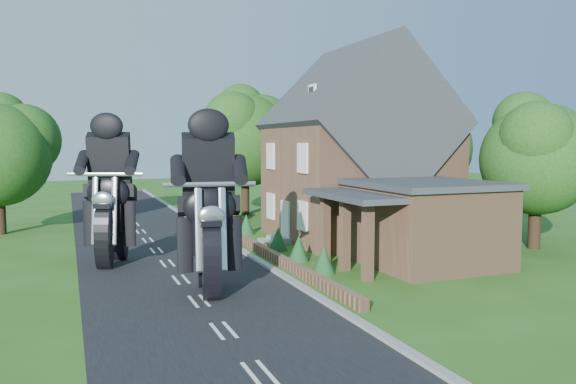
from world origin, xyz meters
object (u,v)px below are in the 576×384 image
object	(u,v)px
house	(357,156)
motorcycle_lead	(210,267)
garden_wall	(251,244)
annex	(422,221)
motorcycle_follow	(112,243)

from	to	relation	value
house	motorcycle_lead	bearing A→B (deg)	-140.27
garden_wall	annex	size ratio (longest dim) A/B	3.12
garden_wall	motorcycle_follow	distance (m)	6.64
garden_wall	motorcycle_lead	distance (m)	8.22
garden_wall	motorcycle_lead	size ratio (longest dim) A/B	11.23
house	motorcycle_follow	distance (m)	13.31
garden_wall	house	bearing A→B (deg)	9.17
motorcycle_lead	motorcycle_follow	bearing A→B (deg)	-56.06
garden_wall	motorcycle_follow	size ratio (longest dim) A/B	11.02
house	annex	world-z (taller)	house
house	garden_wall	bearing A→B (deg)	-170.83
house	motorcycle_lead	xyz separation A→B (m)	(-9.95, -8.27, -3.43)
annex	motorcycle_lead	bearing A→B (deg)	-171.03
house	motorcycle_follow	xyz separation A→B (m)	(-12.64, -2.41, -3.41)
annex	motorcycle_follow	xyz separation A→B (m)	(-12.02, 4.39, -0.84)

